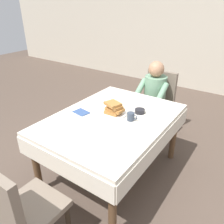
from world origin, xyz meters
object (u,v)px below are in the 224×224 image
breakfast_stack (114,108)px  spoon_near_edge (96,130)px  syrup_pitcher (104,100)px  fork_left_of_plate (98,110)px  diner_person (154,94)px  knife_right_of_plate (128,120)px  dining_table_main (112,125)px  plate_breakfast (114,114)px  cup_coffee (131,117)px  bowl_butter (140,111)px  chair_diner (157,99)px  chair_near_camera (17,208)px

breakfast_stack → spoon_near_edge: size_ratio=1.44×
syrup_pitcher → spoon_near_edge: size_ratio=0.53×
fork_left_of_plate → spoon_near_edge: size_ratio=1.20×
diner_person → spoon_near_edge: 1.31m
breakfast_stack → knife_right_of_plate: breakfast_stack is taller
syrup_pitcher → knife_right_of_plate: (0.45, -0.20, -0.04)m
dining_table_main → plate_breakfast: size_ratio=5.44×
cup_coffee → fork_left_of_plate: size_ratio=0.63×
cup_coffee → knife_right_of_plate: 0.05m
dining_table_main → spoon_near_edge: bearing=-84.8°
bowl_butter → fork_left_of_plate: size_ratio=0.61×
chair_diner → spoon_near_edge: 1.48m
fork_left_of_plate → spoon_near_edge: bearing=-150.9°
cup_coffee → bowl_butter: (-0.00, 0.20, -0.02)m
chair_near_camera → knife_right_of_plate: chair_near_camera is taller
chair_near_camera → fork_left_of_plate: size_ratio=5.17×
syrup_pitcher → chair_diner: bearing=72.6°
dining_table_main → chair_diner: chair_diner is taller
chair_diner → diner_person: diner_person is taller
breakfast_stack → diner_person: bearing=88.5°
plate_breakfast → knife_right_of_plate: (0.19, -0.02, -0.01)m
cup_coffee → bowl_butter: bearing=91.2°
chair_diner → breakfast_stack: chair_diner is taller
chair_near_camera → bowl_butter: chair_near_camera is taller
cup_coffee → syrup_pitcher: (-0.48, 0.19, -0.01)m
chair_diner → bowl_butter: 0.96m
dining_table_main → chair_near_camera: bearing=-90.0°
plate_breakfast → syrup_pitcher: (-0.26, 0.18, 0.03)m
breakfast_stack → bowl_butter: (0.21, 0.19, -0.05)m
chair_diner → spoon_near_edge: chair_diner is taller
dining_table_main → plate_breakfast: (-0.02, 0.06, 0.10)m
plate_breakfast → fork_left_of_plate: size_ratio=1.56×
breakfast_stack → knife_right_of_plate: 0.20m
chair_near_camera → knife_right_of_plate: (0.17, 1.21, 0.21)m
fork_left_of_plate → breakfast_stack: bearing=-89.5°
chair_diner → fork_left_of_plate: bearing=79.1°
breakfast_stack → syrup_pitcher: breakfast_stack is taller
chair_near_camera → cup_coffee: size_ratio=8.23×
chair_diner → plate_breakfast: bearing=88.6°
plate_breakfast → breakfast_stack: breakfast_stack is taller
breakfast_stack → dining_table_main: bearing=-73.9°
spoon_near_edge → syrup_pitcher: bearing=103.5°
plate_breakfast → fork_left_of_plate: bearing=-174.0°
diner_person → syrup_pitcher: size_ratio=14.00×
breakfast_stack → syrup_pitcher: size_ratio=2.71×
dining_table_main → plate_breakfast: bearing=108.8°
chair_diner → fork_left_of_plate: 1.17m
breakfast_stack → cup_coffee: bearing=-2.7°
bowl_butter → chair_diner: bearing=101.5°
diner_person → bowl_butter: size_ratio=10.18×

